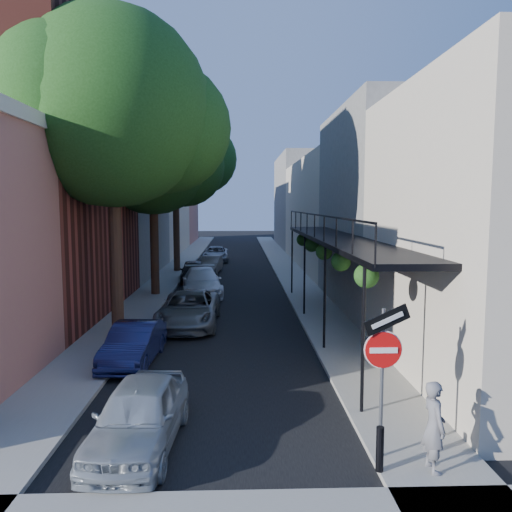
{
  "coord_description": "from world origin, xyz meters",
  "views": [
    {
      "loc": [
        0.57,
        -7.68,
        4.77
      ],
      "look_at": [
        1.19,
        11.0,
        2.8
      ],
      "focal_mm": 35.0,
      "sensor_mm": 36.0,
      "label": 1
    }
  ],
  "objects": [
    {
      "name": "parked_car_d",
      "position": [
        -1.4,
        18.05,
        0.7
      ],
      "size": [
        2.55,
        5.05,
        1.41
      ],
      "primitive_type": "imported",
      "rotation": [
        0.0,
        0.0,
        0.12
      ],
      "color": "white",
      "rests_on": "ground"
    },
    {
      "name": "pedestrian",
      "position": [
        3.94,
        0.5,
        0.92
      ],
      "size": [
        0.43,
        0.61,
        1.61
      ],
      "primitive_type": "imported",
      "rotation": [
        0.0,
        0.0,
        1.65
      ],
      "color": "slate",
      "rests_on": "sidewalk_right"
    },
    {
      "name": "ground",
      "position": [
        0.0,
        0.0,
        0.0
      ],
      "size": [
        160.0,
        160.0,
        0.0
      ],
      "primitive_type": "plane",
      "color": "black",
      "rests_on": "ground"
    },
    {
      "name": "oak_near",
      "position": [
        -3.37,
        10.26,
        7.88
      ],
      "size": [
        7.48,
        6.8,
        11.42
      ],
      "color": "#362215",
      "rests_on": "ground"
    },
    {
      "name": "parked_car_f",
      "position": [
        -1.4,
        26.64,
        0.58
      ],
      "size": [
        1.56,
        3.6,
        1.15
      ],
      "primitive_type": "imported",
      "rotation": [
        0.0,
        0.0,
        -0.1
      ],
      "color": "gray",
      "rests_on": "ground"
    },
    {
      "name": "parked_car_e",
      "position": [
        -2.28,
        22.68,
        0.65
      ],
      "size": [
        1.8,
        3.91,
        1.3
      ],
      "primitive_type": "imported",
      "rotation": [
        0.0,
        0.0,
        0.07
      ],
      "color": "black",
      "rests_on": "ground"
    },
    {
      "name": "bollard",
      "position": [
        3.0,
        0.5,
        0.52
      ],
      "size": [
        0.14,
        0.14,
        0.8
      ],
      "primitive_type": "cylinder",
      "color": "black",
      "rests_on": "sidewalk_right"
    },
    {
      "name": "sidewalk_right",
      "position": [
        4.0,
        30.0,
        0.06
      ],
      "size": [
        2.0,
        64.0,
        0.12
      ],
      "primitive_type": "cube",
      "color": "gray",
      "rests_on": "ground"
    },
    {
      "name": "parked_car_c",
      "position": [
        -1.4,
        11.49,
        0.67
      ],
      "size": [
        2.28,
        4.85,
        1.34
      ],
      "primitive_type": "imported",
      "rotation": [
        0.0,
        0.0,
        -0.01
      ],
      "color": "slate",
      "rests_on": "ground"
    },
    {
      "name": "buildings_right",
      "position": [
        8.99,
        29.49,
        4.42
      ],
      "size": [
        9.8,
        55.0,
        10.0
      ],
      "color": "beige",
      "rests_on": "ground"
    },
    {
      "name": "oak_mid",
      "position": [
        -3.42,
        18.23,
        7.06
      ],
      "size": [
        6.6,
        6.0,
        10.2
      ],
      "color": "#362215",
      "rests_on": "ground"
    },
    {
      "name": "buildings_left",
      "position": [
        -9.3,
        28.76,
        4.94
      ],
      "size": [
        10.1,
        59.1,
        12.0
      ],
      "color": "#B1655A",
      "rests_on": "ground"
    },
    {
      "name": "parked_car_g",
      "position": [
        -1.4,
        33.33,
        0.62
      ],
      "size": [
        2.09,
        4.49,
        1.25
      ],
      "primitive_type": "imported",
      "rotation": [
        0.0,
        0.0,
        0.0
      ],
      "color": "gray",
      "rests_on": "ground"
    },
    {
      "name": "sidewalk_left",
      "position": [
        -4.0,
        30.0,
        0.06
      ],
      "size": [
        2.0,
        64.0,
        0.12
      ],
      "primitive_type": "cube",
      "color": "gray",
      "rests_on": "ground"
    },
    {
      "name": "parked_car_a",
      "position": [
        -1.4,
        1.75,
        0.65
      ],
      "size": [
        1.76,
        3.9,
        1.3
      ],
      "primitive_type": "imported",
      "rotation": [
        0.0,
        0.0,
        -0.06
      ],
      "color": "#919AA1",
      "rests_on": "ground"
    },
    {
      "name": "sign_post",
      "position": [
        3.16,
        0.97,
        2.04
      ],
      "size": [
        0.89,
        0.17,
        2.99
      ],
      "color": "#595B60",
      "rests_on": "ground"
    },
    {
      "name": "road_surface",
      "position": [
        0.0,
        30.0,
        0.01
      ],
      "size": [
        6.0,
        64.0,
        0.01
      ],
      "primitive_type": "cube",
      "color": "black",
      "rests_on": "ground"
    },
    {
      "name": "oak_far",
      "position": [
        -3.35,
        27.27,
        8.26
      ],
      "size": [
        7.7,
        7.0,
        11.9
      ],
      "color": "#362215",
      "rests_on": "ground"
    },
    {
      "name": "parked_car_b",
      "position": [
        -2.6,
        6.96,
        0.6
      ],
      "size": [
        1.46,
        3.69,
        1.19
      ],
      "primitive_type": "imported",
      "rotation": [
        0.0,
        0.0,
        -0.05
      ],
      "color": "#161B47",
      "rests_on": "ground"
    }
  ]
}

